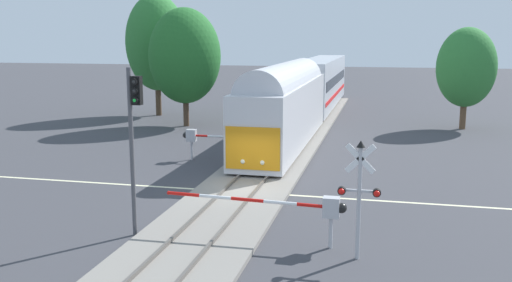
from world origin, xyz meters
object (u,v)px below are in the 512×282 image
Objects in this scene: commuter_train at (306,90)px; pine_left_background at (157,43)px; crossing_gate_near at (308,207)px; crossing_signal_mast at (359,188)px; traffic_signal_median at (134,125)px; crossing_gate_far at (201,137)px; oak_behind_train at (185,56)px; oak_far_right at (466,68)px.

pine_left_background is at bearing 170.76° from commuter_train.
crossing_signal_mast is (1.73, -0.79, 0.99)m from crossing_gate_near.
commuter_train is 27.38m from crossing_gate_near.
crossing_signal_mast is 0.65× the size of traffic_signal_median.
crossing_signal_mast is 16.21m from crossing_gate_far.
crossing_gate_far is 0.59× the size of oak_behind_train.
pine_left_background reaches higher than oak_behind_train.
pine_left_background is (-13.87, 2.26, 3.76)m from commuter_train.
crossing_gate_near is at bearing -107.01° from oak_far_right.
traffic_signal_median is at bearing -68.71° from pine_left_background.
crossing_signal_mast is at bearing -3.23° from traffic_signal_median.
crossing_gate_far is at bearing -60.25° from pine_left_background.
oak_behind_train reaches higher than crossing_gate_near.
traffic_signal_median reaches higher than crossing_gate_far.
traffic_signal_median is 31.95m from pine_left_background.
traffic_signal_median is at bearing -176.74° from crossing_gate_near.
traffic_signal_median reaches higher than crossing_gate_near.
oak_behind_train is at bearing -170.82° from oak_far_right.
oak_far_right is at bearing 76.72° from crossing_signal_mast.
crossing_signal_mast is at bearing -59.06° from oak_behind_train.
traffic_signal_median is 0.65× the size of oak_behind_train.
commuter_train is 7.43× the size of crossing_gate_far.
pine_left_background reaches higher than crossing_signal_mast.
commuter_train is 6.38× the size of crossing_gate_near.
commuter_train is 14.54m from pine_left_background.
crossing_gate_far is 0.51× the size of pine_left_background.
pine_left_background reaches higher than traffic_signal_median.
crossing_signal_mast is (5.59, -27.87, -0.39)m from commuter_train.
oak_behind_train is at bearing -49.31° from pine_left_background.
oak_far_right is at bearing -4.11° from pine_left_background.
crossing_gate_near and crossing_gate_far have the same top height.
traffic_signal_median is 31.39m from oak_far_right.
crossing_signal_mast is 8.07m from traffic_signal_median.
oak_behind_train is (-14.85, 24.77, 3.20)m from crossing_signal_mast.
commuter_train is 6.75× the size of traffic_signal_median.
commuter_train is at bearing 98.10° from crossing_gate_near.
crossing_gate_near is 1.16× the size of crossing_gate_far.
pine_left_background is at bearing 119.75° from crossing_gate_far.
pine_left_background is 26.25m from oak_far_right.
crossing_signal_mast is 29.06m from oak_behind_train.
commuter_train is at bearing 101.33° from crossing_signal_mast.
traffic_signal_median is 0.78× the size of oak_far_right.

